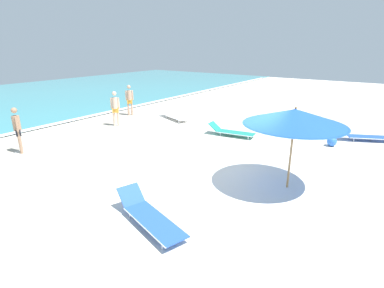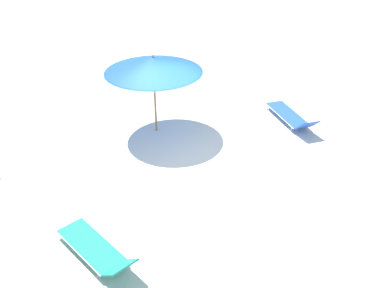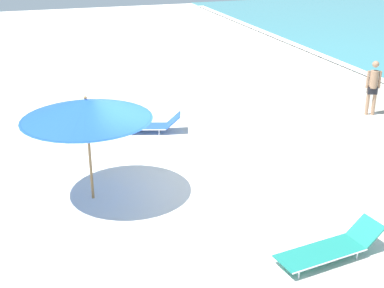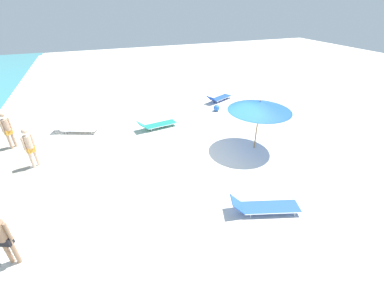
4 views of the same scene
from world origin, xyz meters
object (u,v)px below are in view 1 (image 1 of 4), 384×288
at_px(sun_lounger_under_umbrella, 363,136).
at_px(beachgoer_wading_adult, 129,98).
at_px(beach_ball, 332,142).
at_px(beachgoer_shoreline_child, 17,128).
at_px(sun_lounger_near_water_right, 149,216).
at_px(beachgoer_strolling_adult, 115,107).
at_px(sun_lounger_beside_umbrella, 174,116).
at_px(sun_lounger_near_water_left, 231,131).
at_px(beach_umbrella, 295,117).

height_order(sun_lounger_under_umbrella, beachgoer_wading_adult, beachgoer_wading_adult).
height_order(sun_lounger_under_umbrella, beach_ball, sun_lounger_under_umbrella).
bearing_deg(beachgoer_shoreline_child, sun_lounger_near_water_right, 17.60).
distance_m(beachgoer_shoreline_child, beachgoer_strolling_adult, 4.86).
xyz_separation_m(beachgoer_wading_adult, beach_ball, (0.67, -10.93, -0.80)).
bearing_deg(beachgoer_wading_adult, beach_ball, -42.56).
bearing_deg(sun_lounger_beside_umbrella, beach_ball, -68.18).
distance_m(sun_lounger_beside_umbrella, beach_ball, 8.18).
distance_m(sun_lounger_near_water_left, beachgoer_wading_adult, 6.93).
bearing_deg(beachgoer_wading_adult, beachgoer_shoreline_child, -125.29).
height_order(sun_lounger_near_water_left, beachgoer_strolling_adult, beachgoer_strolling_adult).
xyz_separation_m(beach_umbrella, sun_lounger_near_water_right, (-3.70, 2.01, -1.88)).
xyz_separation_m(sun_lounger_under_umbrella, beachgoer_shoreline_child, (-9.26, 10.54, 0.79)).
bearing_deg(sun_lounger_near_water_left, beachgoer_strolling_adult, 99.36).
bearing_deg(sun_lounger_beside_umbrella, beachgoer_shoreline_child, -168.56).
height_order(beachgoer_wading_adult, beachgoer_shoreline_child, same).
height_order(sun_lounger_near_water_left, sun_lounger_near_water_right, sun_lounger_near_water_right).
xyz_separation_m(beachgoer_wading_adult, beachgoer_strolling_adult, (-2.14, -1.21, 0.00)).
distance_m(sun_lounger_under_umbrella, beachgoer_wading_adult, 12.11).
xyz_separation_m(sun_lounger_under_umbrella, beachgoer_wading_adult, (-2.25, 11.87, 0.79)).
bearing_deg(sun_lounger_beside_umbrella, beach_umbrella, -99.06).
height_order(sun_lounger_near_water_left, beach_ball, sun_lounger_near_water_left).
height_order(sun_lounger_under_umbrella, sun_lounger_beside_umbrella, sun_lounger_under_umbrella).
height_order(beachgoer_shoreline_child, beachgoer_strolling_adult, same).
xyz_separation_m(sun_lounger_near_water_right, beachgoer_wading_adult, (7.76, 8.65, 0.79)).
relative_size(sun_lounger_near_water_left, beachgoer_shoreline_child, 1.23).
bearing_deg(sun_lounger_beside_umbrella, beachgoer_wading_adult, 125.74).
xyz_separation_m(sun_lounger_near_water_right, beach_ball, (8.43, -2.28, -0.02)).
distance_m(sun_lounger_under_umbrella, beachgoer_strolling_adult, 11.55).
height_order(beach_umbrella, sun_lounger_beside_umbrella, beach_umbrella).
relative_size(beachgoer_wading_adult, beach_ball, 4.50).
bearing_deg(beach_umbrella, beachgoer_strolling_adult, 78.52).
bearing_deg(sun_lounger_near_water_left, beachgoer_wading_adult, 78.85).
bearing_deg(sun_lounger_near_water_right, sun_lounger_under_umbrella, -0.21).
height_order(beachgoer_strolling_adult, beach_ball, beachgoer_strolling_adult).
relative_size(sun_lounger_under_umbrella, beach_ball, 5.48).
height_order(sun_lounger_near_water_right, beachgoer_wading_adult, beachgoer_wading_adult).
bearing_deg(beach_ball, beachgoer_strolling_adult, 106.16).
bearing_deg(sun_lounger_beside_umbrella, sun_lounger_near_water_right, -123.15).
bearing_deg(sun_lounger_beside_umbrella, sun_lounger_near_water_left, -82.43).
bearing_deg(sun_lounger_near_water_right, sun_lounger_beside_umbrella, 52.61).
bearing_deg(sun_lounger_near_water_right, beachgoer_wading_adult, 65.74).
height_order(sun_lounger_near_water_left, beachgoer_wading_adult, beachgoer_wading_adult).
xyz_separation_m(sun_lounger_near_water_left, beachgoer_strolling_adult, (-1.77, 5.65, 0.79)).
bearing_deg(sun_lounger_near_water_right, beach_ball, 2.48).
relative_size(sun_lounger_near_water_left, sun_lounger_near_water_right, 0.92).
distance_m(beach_umbrella, beachgoer_shoreline_child, 9.84).
bearing_deg(beach_umbrella, beachgoer_wading_adult, 69.14).
xyz_separation_m(beachgoer_shoreline_child, beachgoer_strolling_adult, (4.86, 0.12, 0.00)).
distance_m(sun_lounger_under_umbrella, beachgoer_shoreline_child, 14.05).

